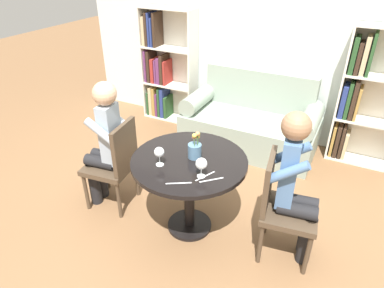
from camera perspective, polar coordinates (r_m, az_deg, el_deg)
name	(u,v)px	position (r m, az deg, el deg)	size (l,w,h in m)	color
ground_plane	(190,226)	(3.24, -0.41, -13.48)	(16.00, 16.00, 0.00)	brown
back_wall	(270,31)	(4.40, 12.81, 17.85)	(5.20, 0.05, 2.70)	silver
round_table	(189,174)	(2.87, -0.46, -4.95)	(0.96, 0.96, 0.73)	black
couch	(251,123)	(4.35, 9.74, 3.43)	(1.62, 0.80, 0.92)	gray
bookshelf_left	(164,70)	(4.96, -4.72, 12.25)	(0.77, 0.28, 1.56)	silver
bookshelf_right	(366,99)	(4.27, 27.00, 6.76)	(0.77, 0.28, 1.56)	silver
chair_left	(116,162)	(3.27, -12.63, -2.87)	(0.47, 0.47, 0.90)	#473828
chair_right	(281,204)	(2.80, 14.63, -9.60)	(0.48, 0.48, 0.90)	#473828
person_left	(104,143)	(3.21, -14.39, 0.16)	(0.44, 0.37, 1.28)	black
person_right	(296,186)	(2.69, 17.00, -6.65)	(0.45, 0.38, 1.28)	black
wine_glass_left	(159,153)	(2.68, -5.49, -1.45)	(0.08, 0.08, 0.16)	white
wine_glass_right	(201,164)	(2.53, 1.57, -3.38)	(0.09, 0.09, 0.16)	white
flower_vase	(195,149)	(2.78, 0.49, -0.81)	(0.11, 0.11, 0.24)	slate
knife_left_setting	(179,183)	(2.53, -2.24, -6.54)	(0.17, 0.11, 0.00)	silver
fork_left_setting	(211,180)	(2.56, 3.25, -5.99)	(0.14, 0.14, 0.00)	silver
knife_right_setting	(205,176)	(2.60, 2.20, -5.37)	(0.09, 0.18, 0.00)	silver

